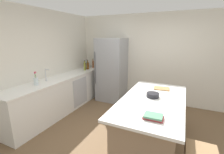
# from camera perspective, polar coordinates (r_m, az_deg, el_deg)

# --- Properties ---
(ground_plane) EXTENTS (7.20, 7.20, 0.00)m
(ground_plane) POSITION_cam_1_polar(r_m,az_deg,el_deg) (3.21, 6.73, -22.79)
(ground_plane) COLOR brown
(wall_rear) EXTENTS (6.00, 0.10, 2.60)m
(wall_rear) POSITION_cam_1_polar(r_m,az_deg,el_deg) (4.80, 15.75, 6.29)
(wall_rear) COLOR silver
(wall_rear) RESTS_ON ground_plane
(wall_left) EXTENTS (0.10, 6.00, 2.60)m
(wall_left) POSITION_cam_1_polar(r_m,az_deg,el_deg) (4.08, -27.44, 3.84)
(wall_left) COLOR silver
(wall_left) RESTS_ON ground_plane
(counter_run_left) EXTENTS (0.64, 3.16, 0.93)m
(counter_run_left) POSITION_cam_1_polar(r_m,az_deg,el_deg) (4.38, -17.78, -5.92)
(counter_run_left) COLOR silver
(counter_run_left) RESTS_ON ground_plane
(kitchen_island) EXTENTS (1.02, 1.99, 0.91)m
(kitchen_island) POSITION_cam_1_polar(r_m,az_deg,el_deg) (2.97, 14.16, -15.83)
(kitchen_island) COLOR #8E755B
(kitchen_island) RESTS_ON ground_plane
(refrigerator) EXTENTS (0.80, 0.77, 1.90)m
(refrigerator) POSITION_cam_1_polar(r_m,az_deg,el_deg) (4.82, -0.12, 2.66)
(refrigerator) COLOR #93969B
(refrigerator) RESTS_ON ground_plane
(sink_faucet) EXTENTS (0.15, 0.05, 0.30)m
(sink_faucet) POSITION_cam_1_polar(r_m,az_deg,el_deg) (3.96, -22.99, 0.85)
(sink_faucet) COLOR silver
(sink_faucet) RESTS_ON counter_run_left
(flower_vase) EXTENTS (0.10, 0.10, 0.30)m
(flower_vase) POSITION_cam_1_polar(r_m,az_deg,el_deg) (3.74, -26.06, -1.17)
(flower_vase) COLOR silver
(flower_vase) RESTS_ON counter_run_left
(vinegar_bottle) EXTENTS (0.05, 0.05, 0.30)m
(vinegar_bottle) POSITION_cam_1_polar(r_m,az_deg,el_deg) (5.30, -6.93, 4.71)
(vinegar_bottle) COLOR #994C23
(vinegar_bottle) RESTS_ON counter_run_left
(hot_sauce_bottle) EXTENTS (0.06, 0.06, 0.22)m
(hot_sauce_bottle) POSITION_cam_1_polar(r_m,az_deg,el_deg) (5.32, -8.83, 4.29)
(hot_sauce_bottle) COLOR red
(hot_sauce_bottle) RESTS_ON counter_run_left
(gin_bottle) EXTENTS (0.07, 0.07, 0.29)m
(gin_bottle) POSITION_cam_1_polar(r_m,az_deg,el_deg) (5.22, -9.14, 4.38)
(gin_bottle) COLOR #8CB79E
(gin_bottle) RESTS_ON counter_run_left
(whiskey_bottle) EXTENTS (0.08, 0.08, 0.29)m
(whiskey_bottle) POSITION_cam_1_polar(r_m,az_deg,el_deg) (5.09, -8.86, 4.12)
(whiskey_bottle) COLOR brown
(whiskey_bottle) RESTS_ON counter_run_left
(syrup_bottle) EXTENTS (0.07, 0.07, 0.29)m
(syrup_bottle) POSITION_cam_1_polar(r_m,az_deg,el_deg) (5.02, -9.85, 3.99)
(syrup_bottle) COLOR #5B3319
(syrup_bottle) RESTS_ON counter_run_left
(olive_oil_bottle) EXTENTS (0.06, 0.06, 0.29)m
(olive_oil_bottle) POSITION_cam_1_polar(r_m,az_deg,el_deg) (4.92, -9.99, 3.79)
(olive_oil_bottle) COLOR olive
(olive_oil_bottle) RESTS_ON counter_run_left
(cookbook_stack) EXTENTS (0.26, 0.19, 0.06)m
(cookbook_stack) POSITION_cam_1_polar(r_m,az_deg,el_deg) (2.15, 14.87, -13.87)
(cookbook_stack) COLOR #A83338
(cookbook_stack) RESTS_ON kitchen_island
(mixing_bowl) EXTENTS (0.22, 0.22, 0.07)m
(mixing_bowl) POSITION_cam_1_polar(r_m,az_deg,el_deg) (2.86, 14.70, -6.39)
(mixing_bowl) COLOR black
(mixing_bowl) RESTS_ON kitchen_island
(cutting_board) EXTENTS (0.32, 0.26, 0.02)m
(cutting_board) POSITION_cam_1_polar(r_m,az_deg,el_deg) (3.35, 17.69, -4.01)
(cutting_board) COLOR #9E7042
(cutting_board) RESTS_ON kitchen_island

